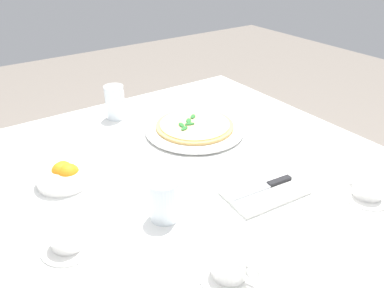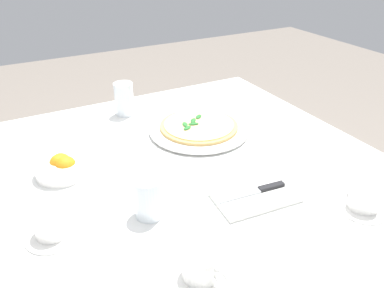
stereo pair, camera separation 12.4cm
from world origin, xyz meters
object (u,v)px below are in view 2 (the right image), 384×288
Objects in this scene: pizza at (199,125)px; coffee_cup_back_corner at (201,267)px; dinner_knife at (255,191)px; citrus_bowl at (62,166)px; water_glass_near_left at (124,100)px; water_glass_far_right at (149,200)px; pizza_plate at (199,129)px; coffee_cup_far_left at (51,227)px; napkin_folded at (256,195)px; coffee_cup_center_back at (364,199)px.

coffee_cup_back_corner is at bearing 61.28° from pizza.
dinner_knife is 0.56m from citrus_bowl.
water_glass_near_left is at bearing -134.00° from citrus_bowl.
citrus_bowl is (0.15, -0.29, -0.02)m from water_glass_far_right.
pizza_plate is 1.27× the size of pizza.
citrus_bowl reaches higher than coffee_cup_far_left.
pizza_plate is at bearing 124.05° from water_glass_near_left.
coffee_cup_far_left is at bearing 28.19° from pizza_plate.
pizza_plate is 0.49m from citrus_bowl.
pizza is at bearing -118.72° from coffee_cup_back_corner.
dinner_knife reaches higher than napkin_folded.
coffee_cup_center_back is at bearing 179.80° from coffee_cup_back_corner.
water_glass_near_left is 0.62m from water_glass_far_right.
napkin_folded is (-0.13, 0.67, -0.05)m from water_glass_near_left.
citrus_bowl is at bearing -35.08° from napkin_folded.
coffee_cup_back_corner is 0.56× the size of napkin_folded.
water_glass_far_right is at bearing 76.16° from water_glass_near_left.
water_glass_near_left is at bearing -55.98° from pizza.
citrus_bowl is at bearing 5.67° from pizza_plate.
coffee_cup_center_back is 0.54m from water_glass_far_right.
dinner_knife is at bearing -147.55° from coffee_cup_back_corner.
coffee_cup_back_corner and coffee_cup_center_back have the same top height.
napkin_folded is 0.56m from citrus_bowl.
water_glass_far_right is 0.47× the size of napkin_folded.
coffee_cup_far_left is (0.56, 0.30, 0.00)m from pizza.
pizza is at bearing -74.22° from coffee_cup_center_back.
coffee_cup_back_corner is at bearing 80.93° from water_glass_near_left.
coffee_cup_back_corner is at bearing 36.99° from napkin_folded.
coffee_cup_center_back is at bearing 148.67° from dinner_knife.
coffee_cup_center_back is at bearing 105.78° from pizza.
dinner_knife is 1.31× the size of citrus_bowl.
citrus_bowl is at bearing -61.78° from water_glass_far_right.
coffee_cup_back_corner is (0.31, 0.57, 0.02)m from pizza_plate.
coffee_cup_center_back reaches higher than dinner_knife.
pizza_plate is at bearing -92.02° from dinner_knife.
coffee_cup_far_left is (0.56, 0.30, 0.02)m from pizza_plate.
coffee_cup_center_back is 1.04× the size of water_glass_near_left.
coffee_cup_back_corner reaches higher than napkin_folded.
coffee_cup_far_left is at bearing -7.23° from napkin_folded.
dinner_knife is at bearing 82.13° from pizza_plate.
water_glass_far_right is at bearing 45.75° from pizza.
citrus_bowl is (0.43, -0.36, 0.00)m from dinner_knife.
coffee_cup_far_left reaches higher than napkin_folded.
napkin_folded is (-0.26, -0.16, -0.02)m from coffee_cup_back_corner.
water_glass_near_left is 0.69m from dinner_knife.
water_glass_near_left is at bearing -99.07° from coffee_cup_back_corner.
water_glass_far_right is 0.33m from citrus_bowl.
water_glass_far_right is at bearing -25.76° from coffee_cup_center_back.
water_glass_near_left reaches higher than citrus_bowl.
dinner_knife is (-0.27, 0.07, -0.02)m from water_glass_far_right.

